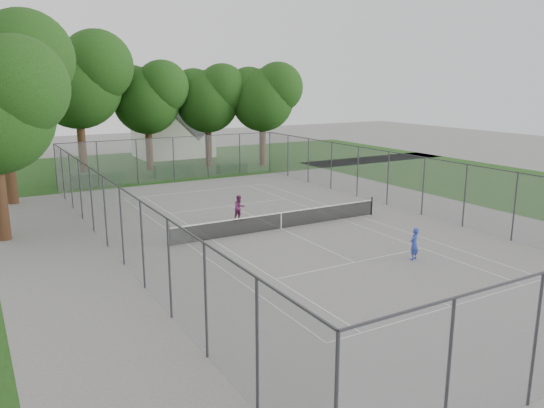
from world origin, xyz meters
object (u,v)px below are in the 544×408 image
girl_player (414,244)px  woman_player (239,208)px  house (172,121)px  tennis_net (281,220)px

girl_player → woman_player: woman_player is taller
house → tennis_net: bearing=-98.9°
tennis_net → girl_player: (2.56, -7.41, 0.23)m
girl_player → woman_player: size_ratio=0.99×
house → girl_player: (-2.23, -37.98, -3.02)m
house → girl_player: house is taller
house → woman_player: size_ratio=6.25×
tennis_net → girl_player: 7.84m
girl_player → woman_player: (-3.73, 10.16, 0.01)m
girl_player → woman_player: bearing=-89.5°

